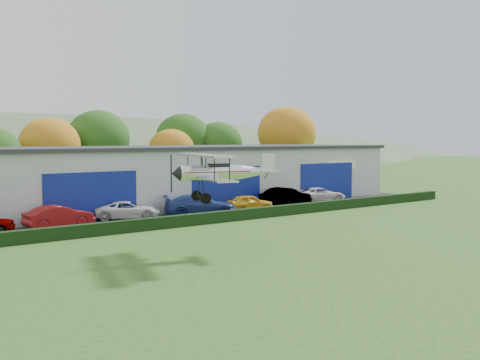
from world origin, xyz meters
TOP-DOWN VIEW (x-y plane):
  - ground at (0.00, 0.00)m, footprint 300.00×300.00m
  - apron at (3.00, 21.00)m, footprint 48.00×9.00m
  - hedge at (3.00, 16.20)m, footprint 46.00×0.60m
  - hangar at (5.00, 27.98)m, footprint 40.60×12.60m
  - tree_belt at (0.85, 40.62)m, footprint 75.70×13.22m
  - car_1 at (-9.88, 20.59)m, footprint 4.65×1.97m
  - car_2 at (-4.45, 21.45)m, footprint 5.24×3.85m
  - car_3 at (0.87, 19.80)m, footprint 6.02×4.33m
  - car_4 at (5.77, 19.85)m, footprint 4.13×2.38m
  - car_5 at (10.06, 20.21)m, footprint 5.17×2.20m
  - car_6 at (14.91, 20.85)m, footprint 5.34×3.60m
  - biplane at (-5.78, 7.60)m, footprint 5.90×6.69m

SIDE VIEW (x-z plane):
  - ground at x=0.00m, z-range 0.00..0.00m
  - apron at x=3.00m, z-range 0.00..0.05m
  - hedge at x=3.00m, z-range 0.00..0.80m
  - car_4 at x=5.77m, z-range 0.05..1.37m
  - car_2 at x=-4.45m, z-range 0.05..1.37m
  - car_6 at x=14.91m, z-range 0.05..1.41m
  - car_1 at x=-9.88m, z-range 0.05..1.54m
  - car_3 at x=0.87m, z-range 0.05..1.67m
  - car_5 at x=10.06m, z-range 0.05..1.71m
  - hangar at x=5.00m, z-range 0.01..5.31m
  - biplane at x=-5.78m, z-range 3.07..5.56m
  - tree_belt at x=0.85m, z-range 0.55..10.67m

